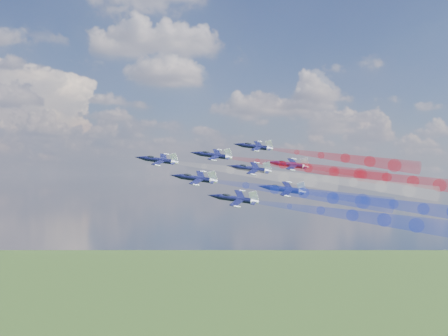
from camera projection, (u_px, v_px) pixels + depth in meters
name	position (u px, v px, depth m)	size (l,w,h in m)	color
jet_lead	(159.00, 160.00, 159.15)	(10.65, 13.31, 3.55)	black
trail_lead	(257.00, 173.00, 156.00)	(4.44, 45.80, 4.44)	white
jet_inner_left	(196.00, 178.00, 146.32)	(10.65, 13.31, 3.55)	black
trail_inner_left	(304.00, 193.00, 143.16)	(4.44, 45.80, 4.44)	#1B35EB
jet_inner_right	(213.00, 155.00, 165.80)	(10.65, 13.31, 3.55)	black
trail_inner_right	(308.00, 168.00, 162.65)	(4.44, 45.80, 4.44)	red
jet_outer_left	(235.00, 199.00, 136.19)	(10.65, 13.31, 3.55)	black
trail_outer_left	(352.00, 215.00, 133.03)	(4.44, 45.80, 4.44)	#1B35EB
jet_center_third	(251.00, 169.00, 155.90)	(10.65, 13.31, 3.55)	black
trail_center_third	(353.00, 183.00, 152.75)	(4.44, 45.80, 4.44)	white
jet_outer_right	(255.00, 147.00, 175.96)	(10.65, 13.31, 3.55)	black
trail_outer_right	(345.00, 158.00, 172.81)	(4.44, 45.80, 4.44)	red
jet_rear_left	(284.00, 189.00, 146.59)	(10.65, 13.31, 3.55)	black
trail_rear_left	(394.00, 204.00, 143.44)	(4.44, 45.80, 4.44)	#1B35EB
jet_rear_right	(290.00, 165.00, 164.92)	(10.65, 13.31, 3.55)	black
trail_rear_right	(387.00, 178.00, 161.77)	(4.44, 45.80, 4.44)	red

